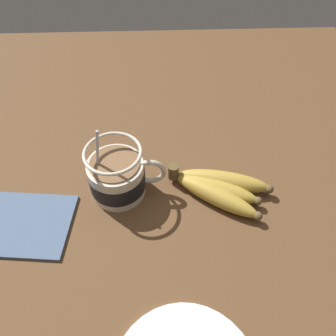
# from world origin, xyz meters

# --- Properties ---
(table) EXTENTS (1.23, 1.23, 0.04)m
(table) POSITION_xyz_m (0.00, 0.00, 0.02)
(table) COLOR brown
(table) RESTS_ON ground
(coffee_mug) EXTENTS (0.14, 0.10, 0.15)m
(coffee_mug) POSITION_xyz_m (-0.02, 0.00, 0.08)
(coffee_mug) COLOR beige
(coffee_mug) RESTS_ON table
(banana_bunch) EXTENTS (0.19, 0.12, 0.04)m
(banana_bunch) POSITION_xyz_m (0.16, -0.02, 0.05)
(banana_bunch) COLOR brown
(banana_bunch) RESTS_ON table
(napkin) EXTENTS (0.19, 0.14, 0.01)m
(napkin) POSITION_xyz_m (-0.19, -0.07, 0.04)
(napkin) COLOR slate
(napkin) RESTS_ON table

